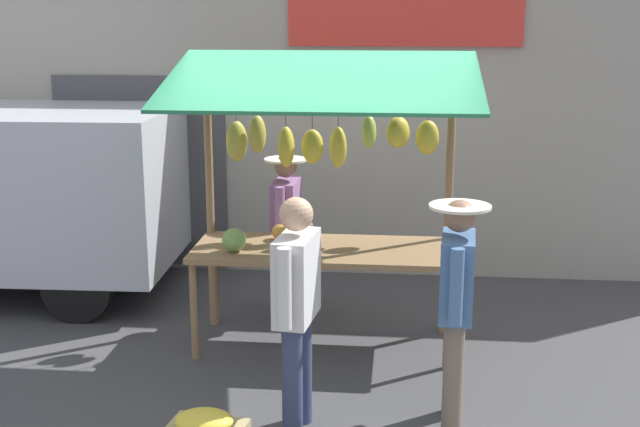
# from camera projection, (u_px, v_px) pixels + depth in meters

# --- Properties ---
(ground_plane) EXTENTS (40.00, 40.00, 0.00)m
(ground_plane) POSITION_uv_depth(u_px,v_px,m) (323.00, 345.00, 7.32)
(ground_plane) COLOR #424244
(street_backdrop) EXTENTS (9.00, 0.30, 3.40)m
(street_backdrop) POSITION_uv_depth(u_px,v_px,m) (339.00, 118.00, 9.04)
(street_backdrop) COLOR #9E998E
(street_backdrop) RESTS_ON ground
(market_stall) EXTENTS (2.50, 1.46, 2.50)m
(market_stall) POSITION_uv_depth(u_px,v_px,m) (321.00, 167.00, 7.01)
(market_stall) COLOR olive
(market_stall) RESTS_ON ground
(vendor_with_sunhat) EXTENTS (0.40, 0.67, 1.54)m
(vendor_with_sunhat) POSITION_uv_depth(u_px,v_px,m) (286.00, 223.00, 7.87)
(vendor_with_sunhat) COLOR #726656
(vendor_with_sunhat) RESTS_ON ground
(shopper_with_ponytail) EXTENTS (0.28, 0.70, 1.66)m
(shopper_with_ponytail) POSITION_uv_depth(u_px,v_px,m) (297.00, 299.00, 5.61)
(shopper_with_ponytail) COLOR navy
(shopper_with_ponytail) RESTS_ON ground
(shopper_in_grey_tee) EXTENTS (0.42, 0.69, 1.61)m
(shopper_in_grey_tee) POSITION_uv_depth(u_px,v_px,m) (456.00, 295.00, 5.73)
(shopper_in_grey_tee) COLOR #726656
(shopper_in_grey_tee) RESTS_ON ground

